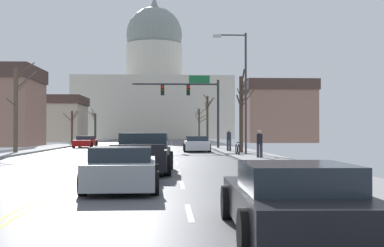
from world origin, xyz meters
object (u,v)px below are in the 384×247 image
sedan_near_05 (293,201)px  sedan_oncoming_00 (85,142)px  sedan_near_04 (122,169)px  pedestrian_00 (229,139)px  signal_gantry (194,96)px  sedan_near_02 (141,151)px  street_lamp_right (241,82)px  sedan_near_01 (147,147)px  sedan_oncoming_01 (132,140)px  pickup_truck_near_03 (143,155)px  bicycle_parked (238,149)px  pedestrian_01 (260,142)px  sedan_near_00 (196,144)px

sedan_near_05 → sedan_oncoming_00: 43.27m
sedan_near_04 → pedestrian_00: bearing=75.7°
signal_gantry → sedan_near_02: signal_gantry is taller
signal_gantry → street_lamp_right: size_ratio=0.98×
signal_gantry → sedan_near_02: 18.86m
sedan_near_01 → sedan_oncoming_01: 30.11m
sedan_near_05 → sedan_oncoming_00: sedan_near_05 is taller
pickup_truck_near_03 → sedan_oncoming_00: size_ratio=1.25×
street_lamp_right → sedan_oncoming_01: 32.11m
pickup_truck_near_03 → sedan_near_05: bearing=-75.9°
bicycle_parked → pickup_truck_near_03: bearing=-115.1°
street_lamp_right → bicycle_parked: street_lamp_right is taller
street_lamp_right → sedan_near_01: size_ratio=1.72×
pedestrian_00 → pedestrian_01: pedestrian_00 is taller
sedan_near_05 → sedan_oncoming_00: size_ratio=1.05×
signal_gantry → sedan_near_05: size_ratio=1.76×
signal_gantry → sedan_near_01: signal_gantry is taller
sedan_oncoming_00 → sedan_near_04: bearing=-78.9°
signal_gantry → pickup_truck_near_03: bearing=-97.7°
sedan_near_04 → bicycle_parked: sedan_near_04 is taller
sedan_near_02 → sedan_oncoming_01: sedan_near_02 is taller
pickup_truck_near_03 → pedestrian_00: 18.36m
street_lamp_right → sedan_oncoming_01: (-9.52, 30.36, -4.32)m
sedan_near_02 → pickup_truck_near_03: (0.45, -6.67, 0.11)m
signal_gantry → sedan_near_00: size_ratio=1.80×
sedan_oncoming_00 → sedan_oncoming_01: 13.39m
sedan_near_04 → signal_gantry: bearing=83.2°
sedan_oncoming_00 → pickup_truck_near_03: bearing=-76.3°
pickup_truck_near_03 → sedan_near_00: bearing=80.6°
sedan_near_00 → pickup_truck_near_03: size_ratio=0.82×
sedan_near_04 → bicycle_parked: 18.56m
sedan_near_05 → sedan_near_02: bearing=100.6°
street_lamp_right → sedan_oncoming_00: bearing=127.0°
sedan_near_02 → street_lamp_right: bearing=42.1°
signal_gantry → street_lamp_right: (2.55, -12.30, 0.08)m
signal_gantry → sedan_oncoming_00: 12.55m
sedan_near_00 → sedan_oncoming_01: (-6.96, 22.86, -0.02)m
sedan_near_02 → pedestrian_01: pedestrian_01 is taller
sedan_near_02 → pedestrian_00: bearing=60.5°
sedan_near_04 → pedestrian_01: bearing=64.9°
signal_gantry → sedan_near_05: (-0.26, -36.83, -4.27)m
signal_gantry → sedan_near_05: signal_gantry is taller
sedan_near_05 → pedestrian_00: (2.60, 29.64, 0.51)m
street_lamp_right → sedan_oncoming_00: (-13.16, 17.47, -4.33)m
signal_gantry → sedan_near_02: bearing=-101.8°
sedan_near_05 → pedestrian_01: size_ratio=2.83×
sedan_near_02 → pickup_truck_near_03: pickup_truck_near_03 is taller
sedan_near_02 → bicycle_parked: (5.97, 5.09, -0.13)m
sedan_oncoming_01 → bicycle_parked: size_ratio=2.57×
sedan_oncoming_00 → bicycle_parked: bearing=-54.7°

